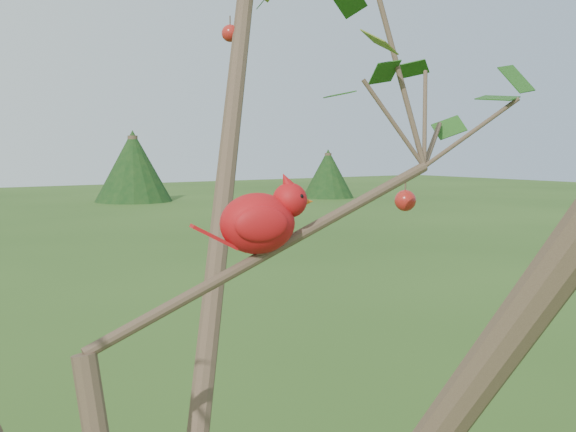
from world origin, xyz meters
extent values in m
sphere|color=#A91D17|center=(0.57, 0.12, 2.14)|extent=(0.04, 0.04, 0.04)
sphere|color=#A91D17|center=(0.49, 0.62, 2.50)|extent=(0.04, 0.04, 0.04)
ellipsoid|color=red|center=(0.22, 0.08, 2.12)|extent=(0.14, 0.12, 0.10)
sphere|color=red|center=(0.27, 0.06, 2.15)|extent=(0.07, 0.07, 0.05)
cone|color=red|center=(0.27, 0.06, 2.18)|extent=(0.05, 0.04, 0.04)
cone|color=#D85914|center=(0.30, 0.06, 2.15)|extent=(0.03, 0.03, 0.02)
ellipsoid|color=black|center=(0.29, 0.06, 2.15)|extent=(0.02, 0.03, 0.03)
cube|color=red|center=(0.15, 0.10, 2.10)|extent=(0.08, 0.05, 0.04)
ellipsoid|color=red|center=(0.23, 0.11, 2.12)|extent=(0.09, 0.05, 0.05)
ellipsoid|color=red|center=(0.21, 0.04, 2.12)|extent=(0.09, 0.05, 0.05)
cylinder|color=#453425|center=(11.04, 26.66, 1.33)|extent=(0.40, 0.40, 2.66)
cone|color=black|center=(11.04, 26.66, 1.44)|extent=(3.10, 3.10, 2.88)
cylinder|color=#453425|center=(18.87, 23.93, 0.97)|extent=(0.29, 0.29, 1.94)
cone|color=black|center=(18.87, 23.93, 1.05)|extent=(2.26, 2.26, 2.10)
camera|label=1|loc=(-0.37, -0.86, 2.24)|focal=45.00mm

